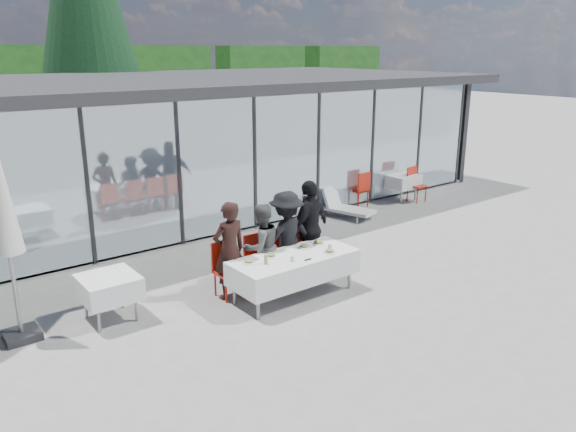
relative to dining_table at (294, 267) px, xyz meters
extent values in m
plane|color=gray|center=(0.59, -0.46, -0.54)|extent=(90.00, 90.00, 0.00)
cube|color=gray|center=(2.59, 7.54, -0.49)|extent=(14.00, 8.00, 0.10)
cube|color=black|center=(2.59, 11.44, 1.06)|extent=(14.00, 0.20, 3.20)
cube|color=black|center=(9.49, 7.54, 1.06)|extent=(0.20, 8.00, 3.20)
cube|color=silver|center=(2.59, 3.57, 1.06)|extent=(13.60, 0.06, 3.10)
cube|color=#2D2D30|center=(2.59, 7.14, 2.78)|extent=(14.80, 8.80, 0.24)
cube|color=#262628|center=(-2.26, 3.57, 1.06)|extent=(0.08, 0.10, 3.10)
cube|color=#262628|center=(-0.32, 3.57, 1.06)|extent=(0.08, 0.10, 3.10)
cube|color=#262628|center=(1.62, 3.57, 1.06)|extent=(0.08, 0.10, 3.10)
cube|color=#262628|center=(3.56, 3.57, 1.06)|extent=(0.08, 0.10, 3.10)
cube|color=#262628|center=(5.51, 3.57, 1.06)|extent=(0.08, 0.10, 3.10)
cube|color=#262628|center=(7.45, 3.57, 1.06)|extent=(0.08, 0.10, 3.10)
cube|color=#262628|center=(9.39, 3.57, 1.06)|extent=(0.08, 0.10, 3.10)
cube|color=#B71B0C|center=(0.09, 6.04, -0.09)|extent=(0.45, 0.45, 0.90)
cube|color=#B71B0C|center=(1.59, 6.54, -0.09)|extent=(0.45, 0.45, 0.90)
cube|color=#B71B0C|center=(4.09, 6.04, -0.09)|extent=(0.45, 0.45, 0.90)
cube|color=#B71B0C|center=(6.09, 6.74, -0.09)|extent=(0.45, 0.45, 0.90)
cube|color=#153D13|center=(2.59, 27.54, 1.66)|extent=(6.50, 2.00, 4.40)
cube|color=#153D13|center=(10.59, 27.54, 1.66)|extent=(6.50, 2.00, 4.40)
cube|color=#153D13|center=(18.59, 27.54, 1.66)|extent=(6.50, 2.00, 4.40)
cube|color=#153D13|center=(26.59, 27.54, 1.66)|extent=(6.50, 2.00, 4.40)
cube|color=silver|center=(0.00, 0.00, 0.00)|extent=(2.26, 0.96, 0.42)
cylinder|color=gray|center=(-1.00, -0.35, -0.18)|extent=(0.06, 0.06, 0.71)
cylinder|color=gray|center=(1.00, -0.35, -0.18)|extent=(0.06, 0.06, 0.71)
cylinder|color=gray|center=(-1.00, 0.35, -0.18)|extent=(0.06, 0.06, 0.71)
cylinder|color=gray|center=(1.00, 0.35, -0.18)|extent=(0.06, 0.06, 0.71)
imported|color=black|center=(-0.91, 0.63, 0.33)|extent=(0.65, 0.65, 1.73)
cube|color=#B71B0C|center=(-0.91, 0.66, -0.09)|extent=(0.44, 0.44, 0.05)
cube|color=#B71B0C|center=(-0.91, 0.86, 0.16)|extent=(0.44, 0.04, 0.55)
cylinder|color=#B71B0C|center=(-1.09, 0.48, -0.32)|extent=(0.04, 0.04, 0.43)
cylinder|color=#B71B0C|center=(-0.73, 0.48, -0.32)|extent=(0.04, 0.04, 0.43)
cylinder|color=#B71B0C|center=(-1.09, 0.84, -0.32)|extent=(0.04, 0.04, 0.43)
cylinder|color=#B71B0C|center=(-0.73, 0.84, -0.32)|extent=(0.04, 0.04, 0.43)
imported|color=#545454|center=(-0.25, 0.63, 0.25)|extent=(0.77, 0.77, 1.57)
cube|color=#B71B0C|center=(-0.25, 0.66, -0.09)|extent=(0.44, 0.44, 0.05)
cube|color=#B71B0C|center=(-0.25, 0.86, 0.16)|extent=(0.44, 0.04, 0.55)
cylinder|color=#B71B0C|center=(-0.43, 0.48, -0.32)|extent=(0.04, 0.04, 0.43)
cylinder|color=#B71B0C|center=(-0.07, 0.48, -0.32)|extent=(0.04, 0.04, 0.43)
cylinder|color=#B71B0C|center=(-0.43, 0.84, -0.32)|extent=(0.04, 0.04, 0.43)
cylinder|color=#B71B0C|center=(-0.07, 0.84, -0.32)|extent=(0.04, 0.04, 0.43)
imported|color=black|center=(0.32, 0.63, 0.32)|extent=(1.14, 1.14, 1.72)
cube|color=#B71B0C|center=(0.32, 0.66, -0.09)|extent=(0.44, 0.44, 0.05)
cube|color=#B71B0C|center=(0.32, 0.86, 0.16)|extent=(0.44, 0.04, 0.55)
cylinder|color=#B71B0C|center=(0.14, 0.48, -0.32)|extent=(0.04, 0.04, 0.43)
cylinder|color=#B71B0C|center=(0.50, 0.48, -0.32)|extent=(0.04, 0.04, 0.43)
cylinder|color=#B71B0C|center=(0.14, 0.84, -0.32)|extent=(0.04, 0.04, 0.43)
cylinder|color=#B71B0C|center=(0.50, 0.84, -0.32)|extent=(0.04, 0.04, 0.43)
imported|color=black|center=(0.88, 0.63, 0.38)|extent=(1.37, 1.37, 1.84)
cube|color=#B71B0C|center=(0.88, 0.66, -0.09)|extent=(0.44, 0.44, 0.05)
cube|color=#B71B0C|center=(0.88, 0.86, 0.16)|extent=(0.44, 0.04, 0.55)
cylinder|color=#B71B0C|center=(0.70, 0.48, -0.32)|extent=(0.04, 0.04, 0.43)
cylinder|color=#B71B0C|center=(1.06, 0.48, -0.32)|extent=(0.04, 0.04, 0.43)
cylinder|color=#B71B0C|center=(0.70, 0.84, -0.32)|extent=(0.04, 0.04, 0.43)
cylinder|color=#B71B0C|center=(1.06, 0.84, -0.32)|extent=(0.04, 0.04, 0.43)
cylinder|color=white|center=(-0.81, 0.18, 0.22)|extent=(0.24, 0.24, 0.01)
ellipsoid|color=#B48448|center=(-0.81, 0.18, 0.25)|extent=(0.15, 0.15, 0.05)
cylinder|color=white|center=(-0.34, 0.20, 0.22)|extent=(0.24, 0.24, 0.01)
ellipsoid|color=#466C28|center=(-0.34, 0.20, 0.25)|extent=(0.15, 0.15, 0.05)
cylinder|color=white|center=(0.41, 0.21, 0.22)|extent=(0.24, 0.24, 0.01)
ellipsoid|color=#B48448|center=(0.41, 0.21, 0.25)|extent=(0.15, 0.15, 0.05)
cylinder|color=white|center=(0.74, 0.21, 0.22)|extent=(0.24, 0.24, 0.01)
ellipsoid|color=#466C28|center=(0.74, 0.21, 0.25)|extent=(0.15, 0.15, 0.05)
cylinder|color=white|center=(0.59, -0.26, 0.22)|extent=(0.24, 0.24, 0.01)
ellipsoid|color=#466C28|center=(0.59, -0.26, 0.25)|extent=(0.15, 0.15, 0.05)
cylinder|color=#81AA46|center=(-0.61, -0.03, 0.30)|extent=(0.06, 0.06, 0.17)
cylinder|color=silver|center=(-0.20, -0.21, 0.26)|extent=(0.07, 0.07, 0.10)
cylinder|color=silver|center=(0.70, -0.14, 0.26)|extent=(0.07, 0.07, 0.10)
cube|color=black|center=(0.06, -0.31, 0.22)|extent=(0.14, 0.03, 0.01)
cube|color=silver|center=(-2.87, 1.08, 0.02)|extent=(0.86, 0.86, 0.36)
cylinder|color=gray|center=(-3.17, 0.78, -0.18)|extent=(0.05, 0.05, 0.72)
cylinder|color=gray|center=(-2.57, 0.78, -0.18)|extent=(0.05, 0.05, 0.72)
cylinder|color=gray|center=(-3.17, 1.38, -0.18)|extent=(0.05, 0.05, 0.72)
cylinder|color=gray|center=(-2.57, 1.38, -0.18)|extent=(0.05, 0.05, 0.72)
cube|color=silver|center=(6.48, 3.30, 0.02)|extent=(0.86, 0.86, 0.36)
cylinder|color=gray|center=(6.18, 3.00, -0.18)|extent=(0.05, 0.05, 0.72)
cylinder|color=gray|center=(6.78, 3.00, -0.18)|extent=(0.05, 0.05, 0.72)
cylinder|color=gray|center=(6.18, 3.60, -0.18)|extent=(0.05, 0.05, 0.72)
cylinder|color=gray|center=(6.78, 3.60, -0.18)|extent=(0.05, 0.05, 0.72)
cube|color=#B71B0C|center=(6.70, 2.90, -0.09)|extent=(0.49, 0.49, 0.05)
cube|color=#B71B0C|center=(6.68, 3.10, 0.16)|extent=(0.44, 0.09, 0.55)
cylinder|color=#B71B0C|center=(6.52, 2.72, -0.32)|extent=(0.04, 0.04, 0.43)
cylinder|color=#B71B0C|center=(6.88, 2.72, -0.32)|extent=(0.04, 0.04, 0.43)
cylinder|color=#B71B0C|center=(6.52, 3.08, -0.32)|extent=(0.04, 0.04, 0.43)
cylinder|color=#B71B0C|center=(6.88, 3.08, -0.32)|extent=(0.04, 0.04, 0.43)
cube|color=#B71B0C|center=(5.03, 3.53, -0.09)|extent=(0.44, 0.44, 0.05)
cube|color=#B71B0C|center=(5.03, 3.33, 0.16)|extent=(0.44, 0.04, 0.55)
cylinder|color=#B71B0C|center=(4.85, 3.35, -0.32)|extent=(0.04, 0.04, 0.43)
cylinder|color=#B71B0C|center=(5.21, 3.35, -0.32)|extent=(0.04, 0.04, 0.43)
cylinder|color=#B71B0C|center=(4.85, 3.71, -0.32)|extent=(0.04, 0.04, 0.43)
cylinder|color=#B71B0C|center=(5.21, 3.71, -0.32)|extent=(0.04, 0.04, 0.43)
cube|color=black|center=(-4.17, 1.28, -0.48)|extent=(0.50, 0.50, 0.12)
cylinder|color=gray|center=(-4.17, 1.28, 0.81)|extent=(0.06, 0.06, 2.70)
cone|color=beige|center=(-4.17, 1.28, 1.65)|extent=(0.44, 0.44, 1.63)
cube|color=silver|center=(4.13, 2.94, -0.36)|extent=(0.94, 1.42, 0.08)
cube|color=silver|center=(3.97, 3.47, -0.09)|extent=(0.65, 0.42, 0.54)
cylinder|color=silver|center=(3.88, 2.39, -0.47)|extent=(0.04, 0.04, 0.14)
cylinder|color=silver|center=(4.38, 2.39, -0.47)|extent=(0.04, 0.04, 0.14)
cylinder|color=silver|center=(3.88, 3.49, -0.47)|extent=(0.04, 0.04, 0.14)
cylinder|color=silver|center=(4.38, 3.49, -0.47)|extent=(0.04, 0.04, 0.14)
cylinder|color=#382316|center=(1.09, 12.54, 0.46)|extent=(0.44, 0.44, 2.00)
camera|label=1|loc=(-5.60, -7.11, 3.62)|focal=35.00mm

